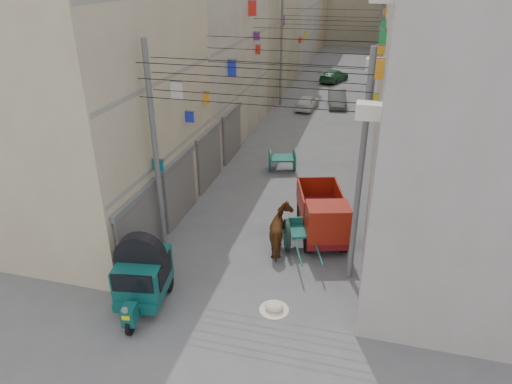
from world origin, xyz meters
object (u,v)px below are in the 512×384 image
(mini_truck, at_px, (323,220))
(distant_car_green, at_px, (334,76))
(horse, at_px, (282,231))
(distant_car_grey, at_px, (337,98))
(second_cart, at_px, (282,159))
(distant_car_white, at_px, (307,102))
(tonga_cart, at_px, (302,234))
(feed_sack, at_px, (274,306))
(auto_rickshaw, at_px, (143,273))

(mini_truck, height_order, distant_car_green, mini_truck)
(horse, relative_size, distant_car_grey, 0.54)
(second_cart, relative_size, distant_car_white, 0.52)
(tonga_cart, xyz_separation_m, horse, (-0.76, -0.32, 0.20))
(horse, height_order, distant_car_grey, horse)
(second_cart, relative_size, distant_car_grey, 0.44)
(tonga_cart, xyz_separation_m, second_cart, (-2.34, 7.43, -0.01))
(feed_sack, bearing_deg, second_cart, 100.50)
(tonga_cart, distance_m, distant_car_grey, 21.44)
(second_cart, relative_size, feed_sack, 2.81)
(tonga_cart, relative_size, distant_car_white, 0.93)
(feed_sack, height_order, distant_car_white, distant_car_white)
(horse, xyz_separation_m, distant_car_green, (-1.13, 30.34, -0.28))
(horse, bearing_deg, distant_car_white, -95.47)
(tonga_cart, distance_m, distant_car_green, 30.08)
(distant_car_grey, bearing_deg, distant_car_white, -150.77)
(second_cart, bearing_deg, auto_rickshaw, -116.32)
(mini_truck, distance_m, feed_sack, 4.76)
(auto_rickshaw, xyz_separation_m, mini_truck, (5.16, 5.29, -0.18))
(auto_rickshaw, relative_size, horse, 1.41)
(horse, height_order, distant_car_white, horse)
(horse, bearing_deg, auto_rickshaw, 36.92)
(horse, bearing_deg, distant_car_green, -99.42)
(distant_car_grey, bearing_deg, feed_sack, -97.19)
(auto_rickshaw, xyz_separation_m, distant_car_green, (2.58, 34.52, -0.58))
(feed_sack, distance_m, distant_car_green, 33.86)
(second_cart, height_order, distant_car_green, second_cart)
(mini_truck, distance_m, distant_car_white, 19.32)
(feed_sack, bearing_deg, tonga_cart, 86.10)
(second_cart, distance_m, distant_car_green, 22.60)
(horse, bearing_deg, mini_truck, -154.28)
(horse, bearing_deg, distant_car_grey, -101.59)
(distant_car_white, distance_m, distant_car_green, 10.30)
(tonga_cart, relative_size, second_cart, 1.79)
(feed_sack, height_order, horse, horse)
(mini_truck, height_order, horse, mini_truck)
(second_cart, distance_m, distant_car_white, 12.36)
(mini_truck, xyz_separation_m, feed_sack, (-0.96, -4.59, -0.84))
(second_cart, height_order, distant_car_grey, distant_car_grey)
(distant_car_white, bearing_deg, horse, 102.09)
(distant_car_grey, bearing_deg, mini_truck, -94.29)
(feed_sack, bearing_deg, mini_truck, 78.18)
(feed_sack, relative_size, distant_car_green, 0.15)
(tonga_cart, bearing_deg, distant_car_white, 79.42)
(second_cart, relative_size, horse, 0.83)
(tonga_cart, bearing_deg, auto_rickshaw, -153.67)
(feed_sack, relative_size, horse, 0.29)
(distant_car_grey, bearing_deg, horse, -98.34)
(auto_rickshaw, distance_m, horse, 5.59)
(distant_car_grey, xyz_separation_m, distant_car_green, (-1.14, 8.59, -0.05))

